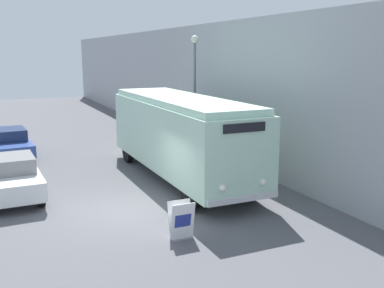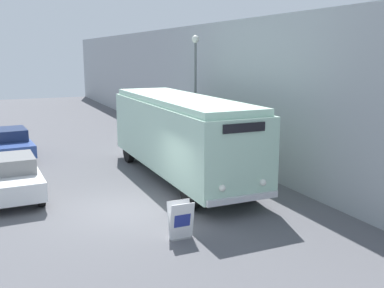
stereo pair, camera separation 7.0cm
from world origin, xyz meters
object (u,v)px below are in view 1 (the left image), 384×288
(sign_board, at_px, (181,221))
(parked_car_near, at_px, (11,177))
(parked_car_mid, at_px, (9,144))
(streetlamp, at_px, (195,78))
(vintage_bus, at_px, (180,133))

(sign_board, xyz_separation_m, parked_car_near, (-4.12, 5.73, 0.26))
(sign_board, distance_m, parked_car_mid, 12.91)
(streetlamp, relative_size, parked_car_mid, 1.38)
(parked_car_mid, bearing_deg, streetlamp, -23.01)
(vintage_bus, distance_m, streetlamp, 4.81)
(vintage_bus, height_order, parked_car_near, vintage_bus)
(sign_board, relative_size, parked_car_mid, 0.25)
(vintage_bus, height_order, sign_board, vintage_bus)
(vintage_bus, distance_m, parked_car_near, 6.59)
(vintage_bus, distance_m, parked_car_mid, 9.18)
(streetlamp, height_order, parked_car_near, streetlamp)
(sign_board, bearing_deg, vintage_bus, 67.38)
(parked_car_near, relative_size, parked_car_mid, 0.95)
(parked_car_near, distance_m, parked_car_mid, 6.58)
(vintage_bus, relative_size, parked_car_mid, 2.36)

